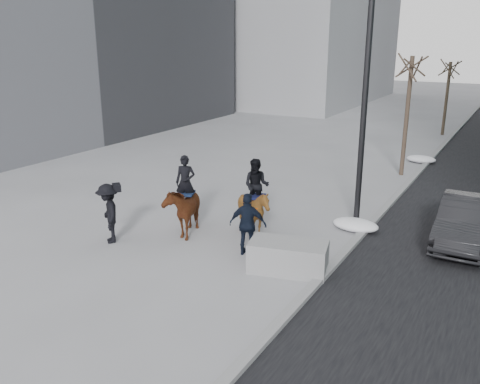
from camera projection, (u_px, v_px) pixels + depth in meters
The scene contains 12 objects.
ground at pixel (218, 255), 13.99m from camera, with size 120.00×120.00×0.00m, color gray.
curb at pixel (410, 181), 20.83m from camera, with size 0.25×90.00×0.12m, color gray.
planter at pixel (288, 257), 12.94m from camera, with size 1.97×0.98×0.79m, color gray.
car_near at pixel (465, 221), 14.65m from camera, with size 1.41×4.04×1.33m, color black.
tree_near at pixel (407, 111), 21.23m from camera, with size 1.20×1.20×5.56m, color #342A1F, non-canonical shape.
tree_far at pixel (447, 95), 30.23m from camera, with size 1.20×1.20×4.80m, color #3B2E23, non-canonical shape.
mounted_left at pixel (184, 205), 15.33m from camera, with size 1.47×2.03×2.39m.
mounted_right at pixel (254, 206), 15.07m from camera, with size 1.56×1.67×2.35m.
feeder at pixel (248, 224), 13.79m from camera, with size 1.11×0.99×1.75m.
camera_crew at pixel (109, 213), 14.64m from camera, with size 1.29×1.23×1.75m.
lamppost at pixel (368, 64), 14.75m from camera, with size 0.25×1.54×9.09m.
snow_piles at pixel (392, 188), 19.53m from camera, with size 1.43×11.00×0.36m.
Camera 1 is at (6.91, -10.85, 5.80)m, focal length 38.00 mm.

